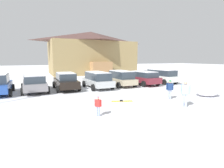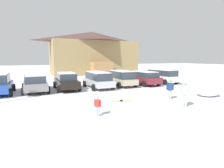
{
  "view_description": "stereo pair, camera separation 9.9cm",
  "coord_description": "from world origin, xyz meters",
  "px_view_note": "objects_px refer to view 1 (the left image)",
  "views": [
    {
      "loc": [
        -6.09,
        -4.8,
        2.98
      ],
      "look_at": [
        -1.38,
        5.98,
        1.25
      ],
      "focal_mm": 28.0,
      "sensor_mm": 36.0,
      "label": 1
    },
    {
      "loc": [
        -6.0,
        -4.84,
        2.98
      ],
      "look_at": [
        -1.38,
        5.98,
        1.25
      ],
      "focal_mm": 28.0,
      "sensor_mm": 36.0,
      "label": 2
    }
  ],
  "objects_px": {
    "parked_silver_wagon": "(98,79)",
    "skier_teen_in_navy_coat": "(170,89)",
    "parked_maroon_van": "(144,77)",
    "plowed_snow_pile": "(207,91)",
    "parked_grey_wagon": "(34,82)",
    "ski_lodge": "(91,53)",
    "skier_child_in_red_jacket": "(98,105)",
    "parked_white_suv": "(161,76)",
    "pair_of_skis": "(122,101)",
    "skier_adult_in_blue_parka": "(185,92)",
    "parked_beige_suv": "(121,78)",
    "parked_black_sedan": "(66,81)"
  },
  "relations": [
    {
      "from": "parked_maroon_van",
      "to": "plowed_snow_pile",
      "type": "relative_size",
      "value": 2.13
    },
    {
      "from": "skier_child_in_red_jacket",
      "to": "parked_beige_suv",
      "type": "bearing_deg",
      "value": 56.73
    },
    {
      "from": "skier_adult_in_blue_parka",
      "to": "skier_teen_in_navy_coat",
      "type": "relative_size",
      "value": 1.19
    },
    {
      "from": "ski_lodge",
      "to": "skier_teen_in_navy_coat",
      "type": "relative_size",
      "value": 11.71
    },
    {
      "from": "parked_white_suv",
      "to": "skier_teen_in_navy_coat",
      "type": "relative_size",
      "value": 3.41
    },
    {
      "from": "parked_black_sedan",
      "to": "skier_teen_in_navy_coat",
      "type": "distance_m",
      "value": 9.63
    },
    {
      "from": "pair_of_skis",
      "to": "parked_silver_wagon",
      "type": "bearing_deg",
      "value": 87.62
    },
    {
      "from": "parked_silver_wagon",
      "to": "skier_adult_in_blue_parka",
      "type": "height_order",
      "value": "skier_adult_in_blue_parka"
    },
    {
      "from": "parked_grey_wagon",
      "to": "skier_teen_in_navy_coat",
      "type": "distance_m",
      "value": 11.61
    },
    {
      "from": "parked_silver_wagon",
      "to": "plowed_snow_pile",
      "type": "distance_m",
      "value": 9.84
    },
    {
      "from": "parked_black_sedan",
      "to": "parked_beige_suv",
      "type": "distance_m",
      "value": 5.86
    },
    {
      "from": "parked_silver_wagon",
      "to": "skier_teen_in_navy_coat",
      "type": "height_order",
      "value": "parked_silver_wagon"
    },
    {
      "from": "skier_teen_in_navy_coat",
      "to": "parked_beige_suv",
      "type": "bearing_deg",
      "value": 93.7
    },
    {
      "from": "parked_grey_wagon",
      "to": "parked_silver_wagon",
      "type": "xyz_separation_m",
      "value": [
        5.84,
        -0.44,
        0.03
      ]
    },
    {
      "from": "parked_maroon_van",
      "to": "skier_teen_in_navy_coat",
      "type": "bearing_deg",
      "value": -108.79
    },
    {
      "from": "parked_grey_wagon",
      "to": "parked_maroon_van",
      "type": "height_order",
      "value": "parked_grey_wagon"
    },
    {
      "from": "parked_black_sedan",
      "to": "pair_of_skis",
      "type": "bearing_deg",
      "value": -66.35
    },
    {
      "from": "parked_black_sedan",
      "to": "skier_child_in_red_jacket",
      "type": "relative_size",
      "value": 4.54
    },
    {
      "from": "ski_lodge",
      "to": "skier_adult_in_blue_parka",
      "type": "relative_size",
      "value": 9.87
    },
    {
      "from": "parked_black_sedan",
      "to": "parked_maroon_van",
      "type": "xyz_separation_m",
      "value": [
        8.62,
        -0.48,
        0.01
      ]
    },
    {
      "from": "parked_grey_wagon",
      "to": "parked_beige_suv",
      "type": "distance_m",
      "value": 8.63
    },
    {
      "from": "parked_maroon_van",
      "to": "plowed_snow_pile",
      "type": "xyz_separation_m",
      "value": [
        1.22,
        -7.14,
        -0.41
      ]
    },
    {
      "from": "parked_black_sedan",
      "to": "ski_lodge",
      "type": "bearing_deg",
      "value": 65.56
    },
    {
      "from": "ski_lodge",
      "to": "parked_silver_wagon",
      "type": "distance_m",
      "value": 18.6
    },
    {
      "from": "parked_white_suv",
      "to": "skier_adult_in_blue_parka",
      "type": "relative_size",
      "value": 2.88
    },
    {
      "from": "parked_maroon_van",
      "to": "parked_white_suv",
      "type": "xyz_separation_m",
      "value": [
        2.88,
        0.51,
        0.05
      ]
    },
    {
      "from": "parked_maroon_van",
      "to": "skier_child_in_red_jacket",
      "type": "relative_size",
      "value": 4.03
    },
    {
      "from": "skier_teen_in_navy_coat",
      "to": "pair_of_skis",
      "type": "height_order",
      "value": "skier_teen_in_navy_coat"
    },
    {
      "from": "skier_adult_in_blue_parka",
      "to": "parked_maroon_van",
      "type": "bearing_deg",
      "value": 71.57
    },
    {
      "from": "parked_grey_wagon",
      "to": "parked_white_suv",
      "type": "distance_m",
      "value": 14.27
    },
    {
      "from": "parked_black_sedan",
      "to": "parked_beige_suv",
      "type": "relative_size",
      "value": 1.13
    },
    {
      "from": "pair_of_skis",
      "to": "skier_child_in_red_jacket",
      "type": "bearing_deg",
      "value": -137.61
    },
    {
      "from": "parked_white_suv",
      "to": "skier_child_in_red_jacket",
      "type": "relative_size",
      "value": 4.58
    },
    {
      "from": "parked_white_suv",
      "to": "skier_teen_in_navy_coat",
      "type": "height_order",
      "value": "parked_white_suv"
    },
    {
      "from": "skier_adult_in_blue_parka",
      "to": "plowed_snow_pile",
      "type": "distance_m",
      "value": 4.52
    },
    {
      "from": "parked_white_suv",
      "to": "pair_of_skis",
      "type": "relative_size",
      "value": 3.21
    },
    {
      "from": "skier_adult_in_blue_parka",
      "to": "skier_teen_in_navy_coat",
      "type": "bearing_deg",
      "value": 72.76
    },
    {
      "from": "ski_lodge",
      "to": "parked_silver_wagon",
      "type": "relative_size",
      "value": 3.58
    },
    {
      "from": "parked_white_suv",
      "to": "parked_silver_wagon",
      "type": "bearing_deg",
      "value": -176.44
    },
    {
      "from": "parked_beige_suv",
      "to": "skier_child_in_red_jacket",
      "type": "distance_m",
      "value": 10.21
    },
    {
      "from": "parked_black_sedan",
      "to": "parked_silver_wagon",
      "type": "bearing_deg",
      "value": -9.04
    },
    {
      "from": "plowed_snow_pile",
      "to": "skier_child_in_red_jacket",
      "type": "bearing_deg",
      "value": -173.07
    },
    {
      "from": "parked_maroon_van",
      "to": "skier_child_in_red_jacket",
      "type": "xyz_separation_m",
      "value": [
        -8.36,
        -8.3,
        -0.25
      ]
    },
    {
      "from": "parked_maroon_van",
      "to": "skier_adult_in_blue_parka",
      "type": "bearing_deg",
      "value": -108.43
    },
    {
      "from": "ski_lodge",
      "to": "parked_white_suv",
      "type": "bearing_deg",
      "value": -77.9
    },
    {
      "from": "parked_white_suv",
      "to": "skier_child_in_red_jacket",
      "type": "height_order",
      "value": "parked_white_suv"
    },
    {
      "from": "parked_silver_wagon",
      "to": "parked_white_suv",
      "type": "height_order",
      "value": "parked_white_suv"
    },
    {
      "from": "ski_lodge",
      "to": "parked_beige_suv",
      "type": "xyz_separation_m",
      "value": [
        -1.97,
        -17.45,
        -3.24
      ]
    },
    {
      "from": "ski_lodge",
      "to": "plowed_snow_pile",
      "type": "height_order",
      "value": "ski_lodge"
    },
    {
      "from": "ski_lodge",
      "to": "skier_child_in_red_jacket",
      "type": "relative_size",
      "value": 15.72
    }
  ]
}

